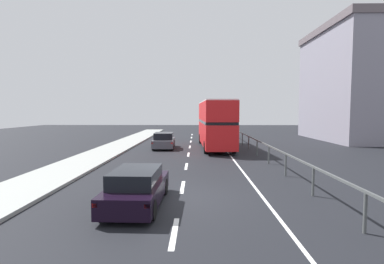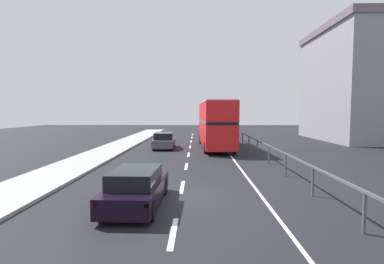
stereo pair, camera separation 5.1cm
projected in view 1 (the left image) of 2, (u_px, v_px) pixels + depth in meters
The scene contains 7 objects.
ground_plane at pixel (181, 199), 11.23m from camera, with size 74.22×120.00×0.10m, color black.
near_sidewalk_kerb at pixel (9, 195), 11.32m from camera, with size 3.00×80.00×0.14m, color gray.
lane_paint_markings at pixel (216, 159), 20.09m from camera, with size 3.33×46.00×0.01m.
bridge_side_railing at pixel (262, 146), 20.06m from camera, with size 0.10×42.00×1.20m.
double_decker_bus_red at pixel (215, 123), 26.30m from camera, with size 2.87×10.42×4.26m.
hatchback_car_near at pixel (137, 188), 10.21m from camera, with size 1.84×4.24×1.34m.
sedan_car_ahead at pixel (164, 141), 26.03m from camera, with size 1.97×4.06×1.44m.
Camera 1 is at (0.60, -11.01, 3.33)m, focal length 27.05 mm.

